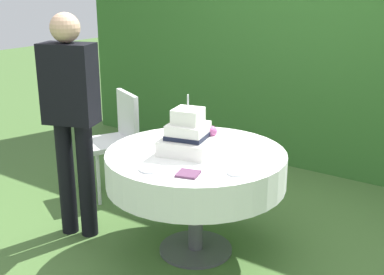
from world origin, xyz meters
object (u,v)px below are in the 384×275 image
at_px(serving_plate_near, 246,141).
at_px(serving_plate_left, 222,136).
at_px(wedding_cake, 189,136).
at_px(napkin_stack, 188,174).
at_px(serving_plate_right, 151,169).
at_px(serving_plate_far, 236,173).
at_px(cake_table, 196,168).
at_px(standing_person, 71,112).
at_px(garden_chair, 117,134).

height_order(serving_plate_near, serving_plate_left, same).
relative_size(wedding_cake, serving_plate_near, 2.75).
height_order(wedding_cake, napkin_stack, wedding_cake).
distance_m(serving_plate_near, serving_plate_right, 0.82).
bearing_deg(napkin_stack, serving_plate_far, 38.49).
height_order(cake_table, serving_plate_far, serving_plate_far).
distance_m(serving_plate_near, serving_plate_far, 0.61).
bearing_deg(wedding_cake, serving_plate_left, 89.13).
height_order(serving_plate_far, napkin_stack, napkin_stack).
bearing_deg(serving_plate_far, cake_table, 155.99).
xyz_separation_m(serving_plate_right, napkin_stack, (0.23, 0.06, 0.00)).
relative_size(wedding_cake, standing_person, 0.24).
xyz_separation_m(serving_plate_far, serving_plate_left, (-0.44, 0.55, 0.00)).
xyz_separation_m(cake_table, standing_person, (-0.85, -0.28, 0.32)).
distance_m(cake_table, serving_plate_near, 0.43).
xyz_separation_m(serving_plate_left, garden_chair, (-1.09, 0.07, -0.19)).
bearing_deg(wedding_cake, serving_plate_far, -18.46).
height_order(serving_plate_left, napkin_stack, napkin_stack).
height_order(cake_table, standing_person, standing_person).
xyz_separation_m(garden_chair, standing_person, (0.26, -0.72, 0.39)).
bearing_deg(serving_plate_near, serving_plate_far, -66.31).
height_order(wedding_cake, serving_plate_near, wedding_cake).
relative_size(wedding_cake, napkin_stack, 3.12).
bearing_deg(cake_table, wedding_cake, -135.42).
bearing_deg(serving_plate_left, serving_plate_far, -51.38).
height_order(wedding_cake, serving_plate_left, wedding_cake).
bearing_deg(napkin_stack, cake_table, 118.21).
height_order(serving_plate_near, napkin_stack, napkin_stack).
distance_m(wedding_cake, serving_plate_left, 0.41).
distance_m(napkin_stack, garden_chair, 1.54).
xyz_separation_m(serving_plate_near, napkin_stack, (0.03, -0.73, 0.00)).
relative_size(wedding_cake, serving_plate_far, 3.54).
xyz_separation_m(cake_table, wedding_cake, (-0.03, -0.03, 0.23)).
bearing_deg(serving_plate_left, standing_person, -141.67).
xyz_separation_m(wedding_cake, standing_person, (-0.82, -0.25, 0.09)).
xyz_separation_m(serving_plate_near, garden_chair, (-1.28, 0.06, -0.19)).
xyz_separation_m(cake_table, serving_plate_far, (0.41, -0.18, 0.12)).
bearing_deg(serving_plate_left, garden_chair, 176.36).
xyz_separation_m(serving_plate_far, serving_plate_right, (-0.44, -0.24, 0.00)).
bearing_deg(standing_person, serving_plate_left, 38.33).
distance_m(cake_table, serving_plate_left, 0.39).
bearing_deg(serving_plate_right, napkin_stack, 15.47).
height_order(cake_table, garden_chair, garden_chair).
distance_m(serving_plate_right, napkin_stack, 0.23).
bearing_deg(serving_plate_left, cake_table, -85.54).
relative_size(serving_plate_near, napkin_stack, 1.13).
xyz_separation_m(serving_plate_left, standing_person, (-0.82, -0.65, 0.20)).
distance_m(serving_plate_left, standing_person, 1.07).
bearing_deg(cake_table, standing_person, -161.56).
relative_size(serving_plate_near, garden_chair, 0.16).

